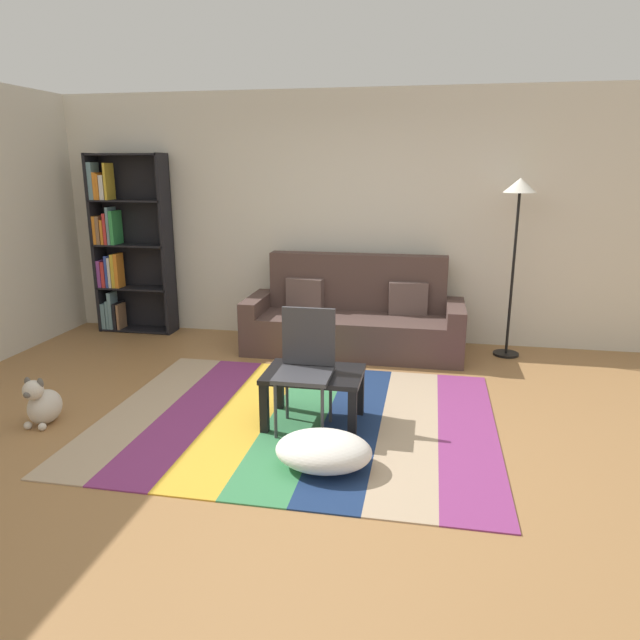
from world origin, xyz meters
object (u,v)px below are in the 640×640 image
Objects in this scene: coffee_table at (314,381)px; standing_lamp at (518,209)px; couch at (354,320)px; tv_remote at (324,374)px; pouf at (324,451)px; bookshelf at (124,248)px; dog at (43,404)px; folding_chair at (306,359)px.

standing_lamp is (1.64, 2.02, 1.16)m from coffee_table.
tv_remote is at bearing -89.02° from couch.
pouf is 4.21× the size of tv_remote.
bookshelf is 3.25× the size of pouf.
standing_lamp is at bearing 50.88° from coffee_table.
couch is 3.09m from dog.
pouf is at bearing -57.96° from folding_chair.
bookshelf is 3.61m from tv_remote.
coffee_table is at bearing -91.65° from couch.
coffee_table is 1.84× the size of dog.
dog is (0.67, -2.56, -0.83)m from bookshelf.
pouf is 3.33m from standing_lamp.
pouf is at bearing -6.95° from dog.
tv_remote is 0.17× the size of folding_chair.
couch reaches higher than coffee_table.
standing_lamp is (1.58, 0.13, 1.17)m from couch.
standing_lamp is 11.99× the size of tv_remote.
bookshelf is at bearing 101.80° from tv_remote.
folding_chair is at bearing 111.90° from pouf.
coffee_table is at bearing 106.70° from pouf.
couch reaches higher than dog.
dog is at bearing 149.32° from tv_remote.
couch is at bearing 88.35° from coffee_table.
dog is (-2.22, 0.27, 0.03)m from pouf.
couch is at bearing -5.95° from bookshelf.
dog is 0.44× the size of folding_chair.
folding_chair is at bearing -133.43° from coffee_table.
standing_lamp reaches higher than folding_chair.
bookshelf reaches higher than coffee_table.
bookshelf is 2.81× the size of coffee_table.
bookshelf is at bearing 174.05° from couch.
coffee_table is at bearing 10.85° from dog.
standing_lamp reaches higher than pouf.
pouf is at bearing -118.33° from standing_lamp.
couch is 1.95m from folding_chair.
coffee_table is at bearing 102.95° from tv_remote.
folding_chair is at bearing -93.00° from couch.
tv_remote is (-1.55, -2.08, -1.07)m from standing_lamp.
tv_remote is at bearing -126.67° from standing_lamp.
tv_remote is at bearing 2.46° from folding_chair.
pouf is at bearing -73.30° from coffee_table.
coffee_table is at bearing -129.12° from standing_lamp.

